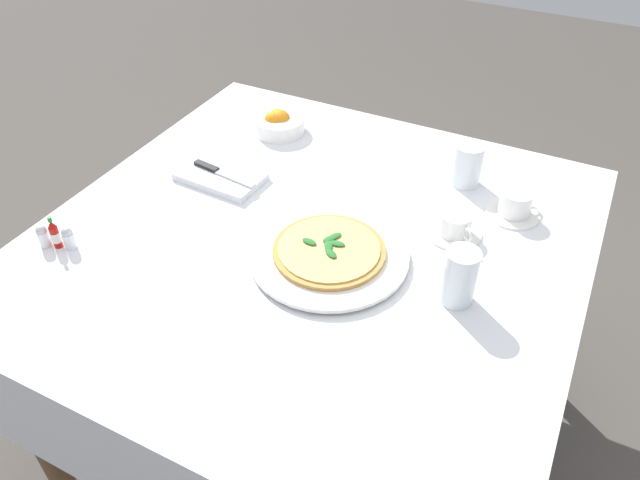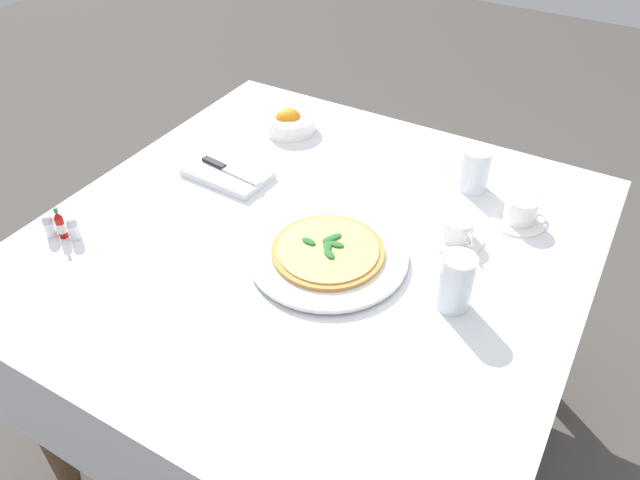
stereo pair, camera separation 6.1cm
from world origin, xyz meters
name	(u,v)px [view 2 (the right image)]	position (x,y,z in m)	size (l,w,h in m)	color
ground_plane	(314,419)	(0.00, 0.00, 0.00)	(8.00, 8.00, 0.00)	#4C4742
dining_table	(313,273)	(0.00, 0.00, 0.61)	(1.21, 1.21, 0.73)	white
pizza_plate	(328,255)	(0.07, -0.05, 0.74)	(0.35, 0.35, 0.02)	white
pizza	(328,250)	(0.07, -0.05, 0.76)	(0.25, 0.25, 0.02)	#C68E47
coffee_cup_near_right	(457,230)	(0.29, 0.15, 0.76)	(0.13, 0.13, 0.06)	white
coffee_cup_center_back	(521,211)	(0.40, 0.29, 0.76)	(0.13, 0.13, 0.07)	white
water_glass_left_edge	(455,285)	(0.36, -0.05, 0.79)	(0.07, 0.07, 0.13)	white
water_glass_far_right	(474,172)	(0.25, 0.37, 0.78)	(0.08, 0.08, 0.11)	white
napkin_folded	(228,174)	(-0.32, 0.10, 0.74)	(0.23, 0.14, 0.02)	white
dinner_knife	(228,169)	(-0.31, 0.10, 0.76)	(0.20, 0.04, 0.01)	silver
citrus_bowl	(289,122)	(-0.31, 0.39, 0.76)	(0.15, 0.15, 0.07)	white
hot_sauce_bottle	(61,225)	(-0.50, -0.29, 0.77)	(0.02, 0.02, 0.08)	#B7140F
salt_shaker	(74,230)	(-0.47, -0.28, 0.76)	(0.03, 0.03, 0.06)	white
pepper_shaker	(50,227)	(-0.52, -0.30, 0.76)	(0.03, 0.03, 0.06)	white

